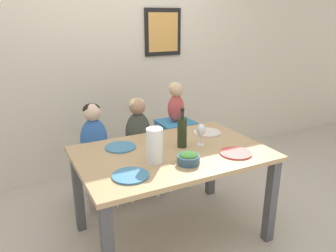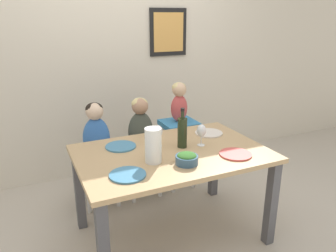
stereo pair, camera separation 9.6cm
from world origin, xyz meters
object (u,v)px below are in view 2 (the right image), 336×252
Objects in this scene: person_child_center at (140,125)px; dinner_plate_front_left at (128,175)px; chair_right_highchair at (179,137)px; wine_glass_far at (158,132)px; person_child_left at (96,131)px; paper_towel_roll at (153,145)px; dinner_plate_back_left at (121,146)px; salad_bowl_large at (187,158)px; chair_far_left at (99,166)px; wine_glass_near at (202,131)px; wine_bottle at (182,132)px; dinner_plate_back_right at (209,133)px; chair_far_center at (141,158)px; dinner_plate_front_right at (236,154)px; person_baby_right at (179,100)px.

person_child_center is 2.20× the size of dinner_plate_front_left.
wine_glass_far is (-0.47, -0.58, 0.31)m from chair_right_highchair.
person_child_center is at bearing 179.87° from chair_right_highchair.
wine_glass_far is at bearing -58.49° from person_child_left.
wine_glass_far is at bearing -96.39° from person_child_center.
dinner_plate_front_left is at bearing -151.66° from paper_towel_roll.
person_child_center is 0.58m from dinner_plate_back_left.
salad_bowl_large reaches higher than dinner_plate_back_left.
wine_glass_near is at bearing -46.43° from chair_far_left.
chair_far_left is 1.87× the size of paper_towel_roll.
wine_bottle is 1.26× the size of paper_towel_roll.
dinner_plate_back_left and dinner_plate_back_right have the same top height.
dinner_plate_front_right is at bearing -68.52° from chair_far_center.
paper_towel_roll is 0.28m from dinner_plate_front_left.
person_child_center reaches higher than wine_glass_near.
dinner_plate_back_left is (-0.74, -0.48, 0.20)m from chair_right_highchair.
salad_bowl_large is 0.67× the size of dinner_plate_front_right.
person_baby_right is (0.83, 0.00, 0.54)m from chair_far_left.
chair_far_left is 0.97m from wine_bottle.
paper_towel_roll is (-0.31, -0.16, -0.00)m from wine_bottle.
dinner_plate_front_right reaches higher than chair_right_highchair.
paper_towel_roll is 1.57× the size of salad_bowl_large.
wine_bottle is at bearing -52.27° from chair_far_left.
person_child_left is 1.33× the size of person_baby_right.
person_child_left reaches higher than dinner_plate_back_left.
paper_towel_roll is at bearing -126.27° from person_baby_right.
person_baby_right is at bearing 0.03° from person_child_left.
dinner_plate_back_left is at bearing -125.16° from person_child_center.
person_child_left is 1.67× the size of wine_bottle.
wine_glass_near reaches higher than dinner_plate_back_right.
person_child_left is 2.20× the size of dinner_plate_front_right.
dinner_plate_back_left is (-0.59, 0.23, -0.11)m from wine_glass_near.
wine_glass_near is at bearing 20.33° from dinner_plate_front_left.
wine_glass_near is at bearing -102.52° from chair_right_highchair.
chair_far_left is 0.99m from person_baby_right.
person_baby_right is 2.27× the size of wine_glass_far.
dinner_plate_back_right is (0.88, 0.46, 0.00)m from dinner_plate_front_left.
chair_right_highchair is 2.97× the size of dinner_plate_back_right.
wine_glass_far is 0.54m from dinner_plate_front_left.
chair_far_center is 0.83m from wine_bottle.
person_child_center is at bearing 83.61° from wine_glass_far.
chair_right_highchair is 0.44m from person_child_center.
person_child_center is at bearing 111.46° from dinner_plate_front_right.
chair_far_center is 0.88m from wine_glass_near.
wine_glass_far is (-0.31, 0.12, 0.00)m from wine_glass_near.
person_child_left reaches higher than chair_far_left.
wine_glass_far is 0.73× the size of dinner_plate_front_right.
dinner_plate_front_left is at bearing -151.78° from wine_bottle.
dinner_plate_front_right is (-0.02, -0.98, -0.18)m from person_baby_right.
salad_bowl_large is (0.05, -0.38, -0.08)m from wine_glass_far.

